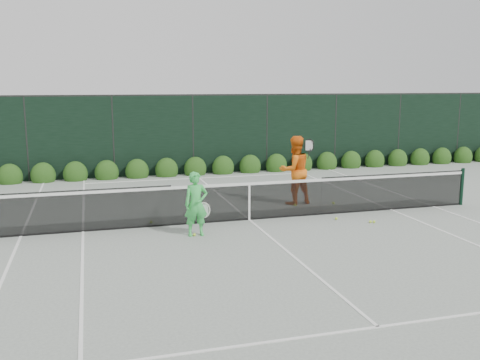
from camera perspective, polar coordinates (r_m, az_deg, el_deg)
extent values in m
plane|color=gray|center=(13.78, 0.99, -4.27)|extent=(80.00, 80.00, 0.00)
cylinder|color=#0F2F1F|center=(16.65, 22.58, -0.65)|extent=(0.10, 0.10, 1.07)
cube|color=black|center=(13.11, -16.89, -3.20)|extent=(4.40, 0.01, 1.02)
cube|color=black|center=(13.67, 1.00, -2.33)|extent=(4.00, 0.01, 0.96)
cube|color=black|center=(15.39, 16.14, -1.20)|extent=(4.40, 0.01, 1.02)
cube|color=white|center=(13.58, 1.00, -0.42)|extent=(12.80, 0.03, 0.07)
cube|color=black|center=(13.78, 0.99, -4.19)|extent=(12.80, 0.02, 0.04)
cube|color=white|center=(13.68, 1.00, -2.42)|extent=(0.05, 0.03, 0.91)
imported|color=#3BC954|center=(12.27, -4.71, -2.57)|extent=(0.55, 0.36, 1.49)
torus|color=silver|center=(12.44, -3.88, -3.23)|extent=(0.30, 0.05, 0.30)
cylinder|color=black|center=(12.50, -3.87, -4.30)|extent=(0.10, 0.03, 0.30)
imported|color=orange|center=(15.50, 5.85, 1.05)|extent=(1.08, 0.90, 1.98)
torus|color=black|center=(15.35, 7.39, 3.68)|extent=(0.30, 0.07, 0.30)
cylinder|color=black|center=(15.38, 7.37, 2.80)|extent=(0.10, 0.03, 0.30)
cube|color=white|center=(13.32, -22.33, -5.55)|extent=(0.06, 23.77, 0.01)
cube|color=white|center=(16.20, 19.91, -2.67)|extent=(0.06, 23.77, 0.01)
cube|color=white|center=(13.23, -16.41, -5.30)|extent=(0.06, 23.77, 0.01)
cube|color=white|center=(15.45, 15.78, -3.05)|extent=(0.06, 23.77, 0.01)
cube|color=white|center=(25.19, -6.87, 2.30)|extent=(11.03, 0.06, 0.01)
cube|color=white|center=(19.86, -4.37, 0.21)|extent=(8.23, 0.06, 0.01)
cube|color=white|center=(8.22, 14.50, -14.93)|extent=(8.23, 0.06, 0.01)
cube|color=white|center=(13.78, 0.99, -4.25)|extent=(0.06, 12.80, 0.01)
cube|color=black|center=(20.73, -5.04, 4.79)|extent=(32.00, 0.06, 3.00)
cube|color=#262826|center=(20.64, -5.10, 9.03)|extent=(32.00, 0.06, 0.06)
cylinder|color=#262826|center=(20.47, -21.80, 4.03)|extent=(0.08, 0.08, 3.00)
cylinder|color=#262826|center=(20.38, -13.37, 4.46)|extent=(0.08, 0.08, 3.00)
cylinder|color=#262826|center=(20.73, -5.04, 4.79)|extent=(0.08, 0.08, 3.00)
cylinder|color=#262826|center=(21.49, 2.87, 5.01)|extent=(0.08, 0.08, 3.00)
cylinder|color=#262826|center=(22.63, 10.11, 5.13)|extent=(0.08, 0.08, 3.00)
cylinder|color=#262826|center=(24.09, 16.57, 5.17)|extent=(0.08, 0.08, 3.00)
cylinder|color=#262826|center=(25.82, 22.23, 5.15)|extent=(0.08, 0.08, 3.00)
ellipsoid|color=#183C10|center=(20.36, -23.34, 0.30)|extent=(0.86, 0.65, 0.94)
ellipsoid|color=#183C10|center=(20.24, -20.26, 0.45)|extent=(0.86, 0.65, 0.94)
ellipsoid|color=#183C10|center=(20.18, -17.15, 0.61)|extent=(0.86, 0.65, 0.94)
ellipsoid|color=#183C10|center=(20.19, -14.03, 0.76)|extent=(0.86, 0.65, 0.94)
ellipsoid|color=#183C10|center=(20.25, -10.92, 0.91)|extent=(0.86, 0.65, 0.94)
ellipsoid|color=#183C10|center=(20.37, -7.84, 1.05)|extent=(0.86, 0.65, 0.94)
ellipsoid|color=#183C10|center=(20.55, -4.80, 1.19)|extent=(0.86, 0.65, 0.94)
ellipsoid|color=#183C10|center=(20.78, -1.82, 1.33)|extent=(0.86, 0.65, 0.94)
ellipsoid|color=#183C10|center=(21.07, 1.08, 1.45)|extent=(0.86, 0.65, 0.94)
ellipsoid|color=#183C10|center=(21.42, 3.90, 1.57)|extent=(0.86, 0.65, 0.94)
ellipsoid|color=#183C10|center=(21.81, 6.62, 1.69)|extent=(0.86, 0.65, 0.94)
ellipsoid|color=#183C10|center=(22.25, 9.24, 1.79)|extent=(0.86, 0.65, 0.94)
ellipsoid|color=#183C10|center=(22.74, 11.76, 1.89)|extent=(0.86, 0.65, 0.94)
ellipsoid|color=#183C10|center=(23.26, 14.16, 1.98)|extent=(0.86, 0.65, 0.94)
ellipsoid|color=#183C10|center=(23.83, 16.46, 2.06)|extent=(0.86, 0.65, 0.94)
ellipsoid|color=#183C10|center=(24.43, 18.64, 2.13)|extent=(0.86, 0.65, 0.94)
ellipsoid|color=#183C10|center=(25.07, 20.72, 2.20)|extent=(0.86, 0.65, 0.94)
ellipsoid|color=#183C10|center=(25.74, 22.69, 2.26)|extent=(0.86, 0.65, 0.94)
sphere|color=#C4EE35|center=(13.62, -9.46, -4.44)|extent=(0.07, 0.07, 0.07)
sphere|color=#C4EE35|center=(13.89, 14.11, -4.33)|extent=(0.07, 0.07, 0.07)
sphere|color=#C4EE35|center=(12.39, -4.89, -5.83)|extent=(0.07, 0.07, 0.07)
sphere|color=#C4EE35|center=(13.87, 13.74, -4.33)|extent=(0.07, 0.07, 0.07)
sphere|color=#C4EE35|center=(14.01, 10.23, -4.06)|extent=(0.07, 0.07, 0.07)
sphere|color=#C4EE35|center=(15.78, 9.93, -2.43)|extent=(0.07, 0.07, 0.07)
sphere|color=#C4EE35|center=(15.38, 5.90, -2.67)|extent=(0.07, 0.07, 0.07)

